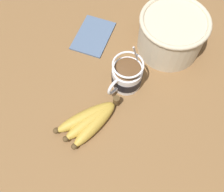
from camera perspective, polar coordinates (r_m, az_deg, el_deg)
The scene contains 5 objects.
table at distance 79.98cm, azimuth -1.06°, elevation 2.04°, with size 126.78×126.78×3.33cm.
coffee_mug at distance 75.20cm, azimuth 3.36°, elevation 4.57°, with size 15.23×9.31×16.73cm.
banana_bunch at distance 71.67cm, azimuth -5.04°, elevation -5.60°, with size 19.82×10.45×4.40cm.
woven_basket at distance 83.28cm, azimuth 13.44°, elevation 13.78°, with size 21.56×21.56×13.20cm.
napkin at distance 89.36cm, azimuth -4.29°, elevation 13.57°, with size 18.96×16.29×0.60cm.
Camera 1 is at (27.12, 26.36, 72.14)cm, focal length 40.00 mm.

